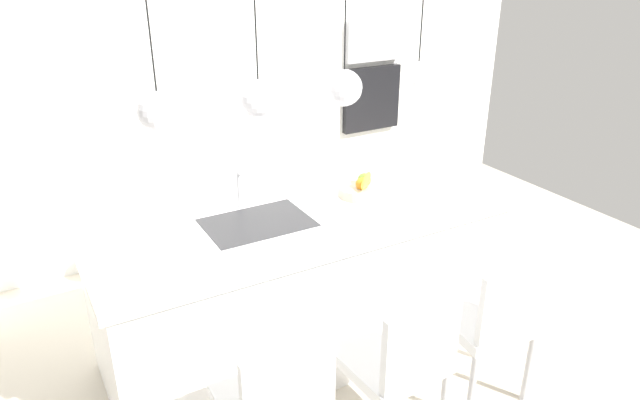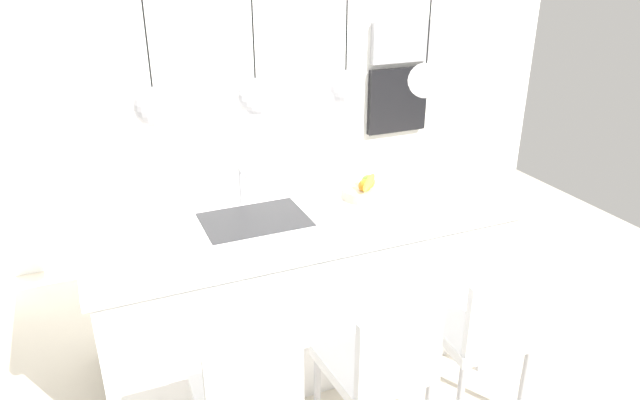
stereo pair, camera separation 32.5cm
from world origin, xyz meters
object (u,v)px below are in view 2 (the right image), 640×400
Objects in this scene: oven at (397,100)px; chair_middle at (380,363)px; microwave at (400,42)px; chair_far at (485,330)px; fruit_bowl at (365,190)px.

chair_middle is at bearing -121.28° from oven.
microwave is 0.63× the size of chair_middle.
oven is at bearing 58.72° from chair_middle.
chair_far is (-0.89, -2.44, -0.53)m from oven.
fruit_bowl reaches higher than chair_middle.
fruit_bowl is 0.51× the size of microwave.
microwave is 0.96× the size of oven.
microwave reaches higher than chair_middle.
chair_far reaches higher than chair_middle.
fruit_bowl is at bearing 103.83° from chair_far.
fruit_bowl is at bearing -125.75° from oven.
chair_middle is at bearing -121.28° from microwave.
chair_middle is 0.99× the size of chair_far.
microwave is at bearing 58.72° from chair_middle.
microwave reaches higher than oven.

